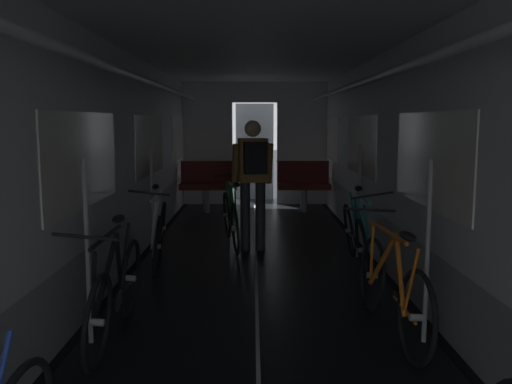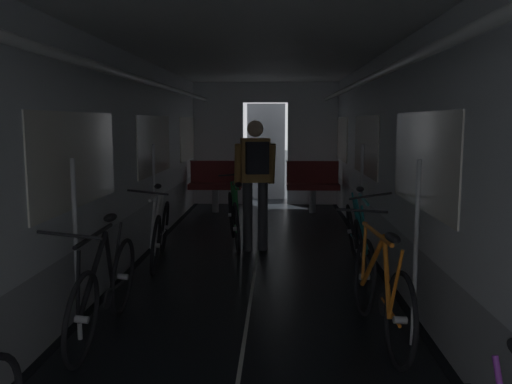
% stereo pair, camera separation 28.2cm
% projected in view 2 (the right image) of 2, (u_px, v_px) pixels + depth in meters
% --- Properties ---
extents(train_car_shell, '(3.14, 12.34, 2.57)m').
position_uv_depth(train_car_shell, '(253.00, 119.00, 5.36)').
color(train_car_shell, black).
rests_on(train_car_shell, ground).
extents(bench_seat_far_left, '(0.98, 0.51, 0.95)m').
position_uv_depth(bench_seat_far_left, '(216.00, 181.00, 9.98)').
color(bench_seat_far_left, gray).
rests_on(bench_seat_far_left, ground).
extents(bench_seat_far_right, '(0.98, 0.51, 0.95)m').
position_uv_depth(bench_seat_far_right, '(313.00, 182.00, 9.91)').
color(bench_seat_far_right, gray).
rests_on(bench_seat_far_right, ground).
extents(bicycle_white, '(0.44, 1.69, 0.95)m').
position_uv_depth(bicycle_white, '(160.00, 231.00, 6.34)').
color(bicycle_white, black).
rests_on(bicycle_white, ground).
extents(bicycle_black, '(0.44, 1.69, 0.95)m').
position_uv_depth(bicycle_black, '(104.00, 289.00, 4.16)').
color(bicycle_black, black).
rests_on(bicycle_black, ground).
extents(bicycle_orange, '(0.44, 1.69, 0.95)m').
position_uv_depth(bicycle_orange, '(380.00, 290.00, 4.13)').
color(bicycle_orange, black).
rests_on(bicycle_orange, ground).
extents(bicycle_teal, '(0.44, 1.69, 0.96)m').
position_uv_depth(bicycle_teal, '(356.00, 236.00, 6.10)').
color(bicycle_teal, black).
rests_on(bicycle_teal, ground).
extents(person_cyclist_aisle, '(0.56, 0.44, 1.69)m').
position_uv_depth(person_cyclist_aisle, '(255.00, 173.00, 6.86)').
color(person_cyclist_aisle, '#2D2D33').
rests_on(person_cyclist_aisle, ground).
extents(bicycle_green_in_aisle, '(0.44, 1.68, 0.95)m').
position_uv_depth(bicycle_green_in_aisle, '(234.00, 218.00, 7.22)').
color(bicycle_green_in_aisle, black).
rests_on(bicycle_green_in_aisle, ground).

